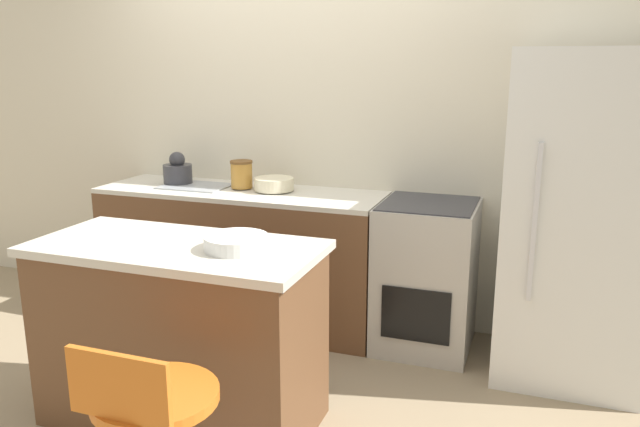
# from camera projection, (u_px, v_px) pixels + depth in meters

# --- Properties ---
(ground_plane) EXTENTS (14.00, 14.00, 0.00)m
(ground_plane) POSITION_uv_depth(u_px,v_px,m) (262.00, 342.00, 3.88)
(ground_plane) COLOR #998466
(wall_back) EXTENTS (8.00, 0.06, 2.60)m
(wall_back) POSITION_uv_depth(u_px,v_px,m) (298.00, 124.00, 4.16)
(wall_back) COLOR beige
(wall_back) RESTS_ON ground_plane
(back_counter) EXTENTS (1.89, 0.59, 0.90)m
(back_counter) POSITION_uv_depth(u_px,v_px,m) (242.00, 255.00, 4.16)
(back_counter) COLOR brown
(back_counter) RESTS_ON ground_plane
(kitchen_island) EXTENTS (1.34, 0.63, 0.89)m
(kitchen_island) POSITION_uv_depth(u_px,v_px,m) (181.00, 333.00, 2.96)
(kitchen_island) COLOR brown
(kitchen_island) RESTS_ON ground_plane
(oven_range) EXTENTS (0.56, 0.60, 0.90)m
(oven_range) POSITION_uv_depth(u_px,v_px,m) (426.00, 276.00, 3.75)
(oven_range) COLOR #B7B2A8
(oven_range) RESTS_ON ground_plane
(refrigerator) EXTENTS (0.73, 0.74, 1.77)m
(refrigerator) POSITION_uv_depth(u_px,v_px,m) (575.00, 219.00, 3.33)
(refrigerator) COLOR silver
(refrigerator) RESTS_ON ground_plane
(kettle) EXTENTS (0.19, 0.19, 0.21)m
(kettle) POSITION_uv_depth(u_px,v_px,m) (178.00, 171.00, 4.23)
(kettle) COLOR #333338
(kettle) RESTS_ON back_counter
(mixing_bowl) EXTENTS (0.25, 0.25, 0.08)m
(mixing_bowl) POSITION_uv_depth(u_px,v_px,m) (274.00, 184.00, 4.01)
(mixing_bowl) COLOR beige
(mixing_bowl) RESTS_ON back_counter
(canister_jar) EXTENTS (0.15, 0.15, 0.18)m
(canister_jar) POSITION_uv_depth(u_px,v_px,m) (242.00, 174.00, 4.07)
(canister_jar) COLOR #B77F33
(canister_jar) RESTS_ON back_counter
(fruit_bowl) EXTENTS (0.29, 0.29, 0.06)m
(fruit_bowl) POSITION_uv_depth(u_px,v_px,m) (236.00, 243.00, 2.76)
(fruit_bowl) COLOR white
(fruit_bowl) RESTS_ON kitchen_island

